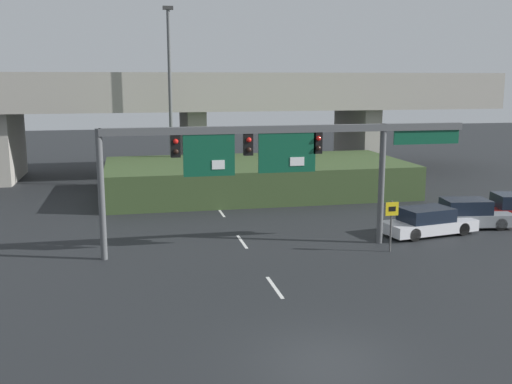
{
  "coord_description": "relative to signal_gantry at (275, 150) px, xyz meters",
  "views": [
    {
      "loc": [
        -5.06,
        -14.44,
        7.54
      ],
      "look_at": [
        0.0,
        9.24,
        2.97
      ],
      "focal_mm": 42.0,
      "sensor_mm": 36.0,
      "label": 1
    }
  ],
  "objects": [
    {
      "name": "overpass_bridge",
      "position": [
        -1.19,
        22.82,
        1.13
      ],
      "size": [
        49.42,
        9.22,
        8.03
      ],
      "color": "#A39E93",
      "rests_on": "ground"
    },
    {
      "name": "signal_gantry",
      "position": [
        0.0,
        0.0,
        0.0
      ],
      "size": [
        16.48,
        0.44,
        5.56
      ],
      "color": "#515456",
      "rests_on": "ground"
    },
    {
      "name": "parked_sedan_near_right",
      "position": [
        8.01,
        0.94,
        -3.89
      ],
      "size": [
        4.91,
        2.58,
        1.36
      ],
      "rotation": [
        0.0,
        0.0,
        0.18
      ],
      "color": "silver",
      "rests_on": "ground"
    },
    {
      "name": "ground_plane",
      "position": [
        -1.19,
        -10.84,
        -4.52
      ],
      "size": [
        160.0,
        160.0,
        0.0
      ],
      "primitive_type": "plane",
      "color": "black"
    },
    {
      "name": "grass_embankment",
      "position": [
        2.04,
        13.32,
        -3.44
      ],
      "size": [
        19.7,
        9.4,
        2.15
      ],
      "color": "#384C28",
      "rests_on": "ground"
    },
    {
      "name": "highway_light_pole_near",
      "position": [
        -3.3,
        17.05,
        2.06
      ],
      "size": [
        0.7,
        0.36,
        12.41
      ],
      "color": "#515456",
      "rests_on": "ground"
    },
    {
      "name": "lane_markings",
      "position": [
        -1.19,
        4.77,
        -4.51
      ],
      "size": [
        0.14,
        21.72,
        0.01
      ],
      "color": "silver",
      "rests_on": "ground"
    },
    {
      "name": "speed_limit_sign",
      "position": [
        4.93,
        -1.47,
        -3.01
      ],
      "size": [
        0.6,
        0.11,
        2.3
      ],
      "color": "#4C4C4C",
      "rests_on": "ground"
    },
    {
      "name": "parked_sedan_mid_right",
      "position": [
        10.72,
        1.88,
        -3.84
      ],
      "size": [
        4.58,
        2.32,
        1.48
      ],
      "rotation": [
        0.0,
        0.0,
        -0.13
      ],
      "color": "gray",
      "rests_on": "ground"
    }
  ]
}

